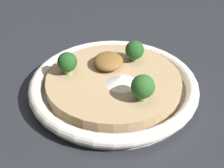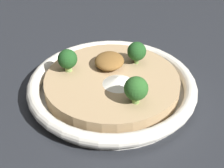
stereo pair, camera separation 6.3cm
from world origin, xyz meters
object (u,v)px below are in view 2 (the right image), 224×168
at_px(risotto_bowl, 112,86).
at_px(broccoli_front_left, 68,59).
at_px(broccoli_left, 137,52).
at_px(broccoli_back_right, 136,89).

relative_size(risotto_bowl, broccoli_front_left, 7.15).
height_order(broccoli_left, broccoli_front_left, same).
xyz_separation_m(broccoli_left, broccoli_back_right, (0.12, 0.01, 0.00)).
bearing_deg(broccoli_front_left, broccoli_left, 109.26).
relative_size(broccoli_left, broccoli_front_left, 1.01).
bearing_deg(broccoli_left, broccoli_back_right, 3.55).
distance_m(risotto_bowl, broccoli_back_right, 0.09).
height_order(risotto_bowl, broccoli_front_left, broccoli_front_left).
bearing_deg(broccoli_back_right, risotto_bowl, -143.39).
bearing_deg(broccoli_front_left, broccoli_back_right, 59.56).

